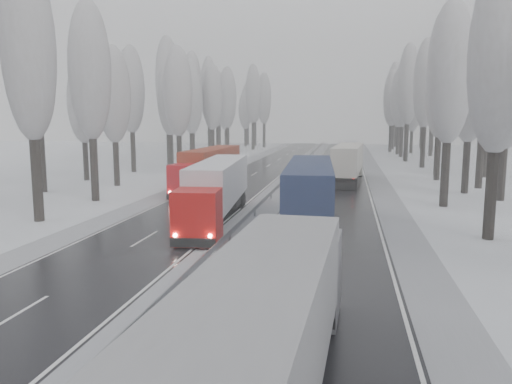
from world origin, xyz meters
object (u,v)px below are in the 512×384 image
(truck_blue_box, at_px, (310,189))
(box_truck_distant, at_px, (347,148))
(truck_cream_box, at_px, (349,160))
(truck_grey_tarp, at_px, (265,336))
(truck_red_white, at_px, (217,187))
(truck_red_red, at_px, (209,166))

(truck_blue_box, xyz_separation_m, box_truck_distant, (2.33, 66.43, -1.12))
(truck_cream_box, relative_size, box_truck_distant, 2.16)
(truck_blue_box, bearing_deg, truck_grey_tarp, -91.49)
(truck_red_white, height_order, truck_red_red, truck_red_white)
(box_truck_distant, bearing_deg, truck_blue_box, -85.99)
(truck_grey_tarp, xyz_separation_m, truck_red_white, (-7.19, 23.12, 0.04))
(box_truck_distant, xyz_separation_m, truck_red_white, (-8.88, -65.50, 0.99))
(truck_grey_tarp, bearing_deg, box_truck_distant, 91.38)
(truck_blue_box, relative_size, box_truck_distant, 2.22)
(truck_grey_tarp, relative_size, box_truck_distant, 2.07)
(box_truck_distant, height_order, truck_red_white, truck_red_white)
(box_truck_distant, relative_size, truck_red_red, 0.48)
(truck_grey_tarp, distance_m, truck_blue_box, 22.19)
(truck_blue_box, height_order, box_truck_distant, truck_blue_box)
(truck_red_red, bearing_deg, truck_cream_box, 34.17)
(truck_red_red, bearing_deg, box_truck_distant, 76.75)
(truck_blue_box, distance_m, truck_cream_box, 24.98)
(box_truck_distant, bearing_deg, truck_grey_tarp, -85.07)
(truck_blue_box, xyz_separation_m, truck_cream_box, (2.55, 24.85, -0.08))
(truck_cream_box, distance_m, truck_red_white, 25.58)
(truck_grey_tarp, height_order, truck_red_white, truck_red_white)
(truck_blue_box, distance_m, truck_red_white, 6.62)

